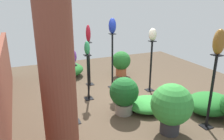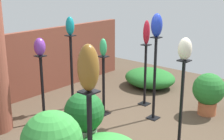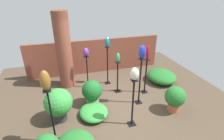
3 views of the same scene
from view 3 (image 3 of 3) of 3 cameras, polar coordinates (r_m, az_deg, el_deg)
ground_plane at (r=5.63m, az=0.33°, el=-11.21°), size 8.00×8.00×0.00m
brick_wall_back at (r=7.46m, az=-5.31°, el=4.53°), size 5.60×0.12×1.43m
brick_pillar at (r=6.32m, az=-15.45°, el=5.98°), size 0.53×0.53×2.71m
pedestal_teal at (r=6.48m, az=-1.49°, el=0.92°), size 0.20×0.20×1.46m
pedestal_ivory at (r=4.59m, az=6.76°, el=-11.30°), size 0.20×0.20×1.36m
pedestal_cobalt at (r=5.41m, az=9.05°, el=-4.36°), size 0.20×0.20×1.51m
pedestal_jade at (r=6.02m, az=1.82°, el=-2.79°), size 0.20×0.20×1.13m
pedestal_ruby at (r=6.06m, az=10.86°, el=-2.48°), size 0.20×0.20×1.25m
pedestal_bronze at (r=4.28m, az=-18.89°, el=-15.16°), size 0.20×0.20×1.45m
pedestal_violet at (r=6.32m, az=-8.04°, el=-1.18°), size 0.20×0.20×1.22m
art_vase_teal at (r=6.15m, az=-1.59°, el=9.08°), size 0.16×0.17×0.35m
art_vase_ivory at (r=4.12m, az=7.39°, el=-1.27°), size 0.20×0.19×0.32m
art_vase_cobalt at (r=4.99m, az=9.84°, el=5.80°), size 0.20×0.20×0.40m
art_vase_jade at (r=5.70m, az=1.93°, el=4.10°), size 0.12×0.13×0.32m
art_vase_ruby at (r=5.70m, az=11.60°, el=5.64°), size 0.13×0.13×0.47m
art_vase_bronze at (r=3.73m, az=-21.03°, el=-3.27°), size 0.21×0.20×0.45m
art_vase_violet at (r=6.00m, az=-8.50°, el=5.78°), size 0.20×0.19×0.30m
potted_plant_near_pillar at (r=4.96m, az=-17.07°, el=-10.34°), size 0.76×0.76×0.96m
potted_plant_walkway_edge at (r=5.45m, az=19.87°, el=-8.51°), size 0.60×0.60×0.80m
potted_plant_mid_right at (r=5.44m, az=-6.51°, el=-7.06°), size 0.62×0.62×0.82m
foliage_bed_east at (r=7.10m, az=15.85°, el=-1.96°), size 1.07×1.23×0.43m
foliage_bed_center at (r=5.17m, az=-6.02°, el=-13.46°), size 0.80×0.91×0.26m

